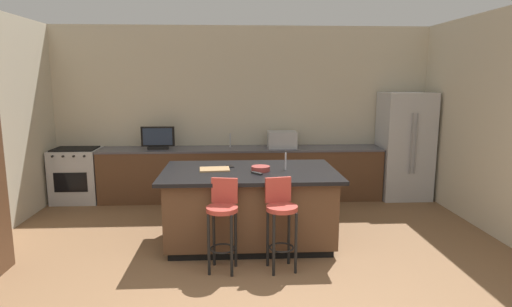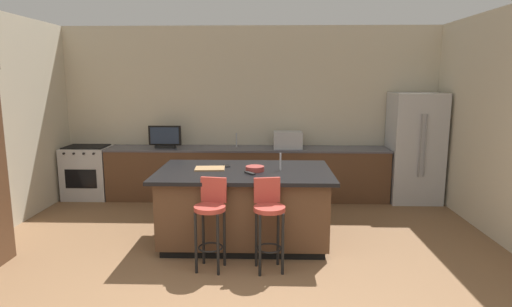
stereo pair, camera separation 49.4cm
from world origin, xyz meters
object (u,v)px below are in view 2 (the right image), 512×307
Objects in this scene: kitchen_island at (244,206)px; fruit_bowl at (255,169)px; range_oven at (88,172)px; cell_phone at (227,166)px; refrigerator at (414,148)px; cutting_board at (210,168)px; tv_monitor at (165,138)px; bar_stool_left at (211,215)px; bar_stool_right at (269,216)px; microwave at (288,140)px; tv_remote at (250,173)px.

fruit_bowl is (0.14, -0.05, 0.49)m from kitchen_island.
cell_phone is at bearing -33.98° from range_oven.
kitchen_island is at bearing -144.74° from refrigerator.
cutting_board is at bearing 170.60° from fruit_bowl.
fruit_bowl is 1.53× the size of cell_phone.
tv_monitor is 2.16m from cutting_board.
range_oven is 1.52m from tv_monitor.
bar_stool_right reaches higher than bar_stool_left.
bar_stool_left is (-0.95, -2.78, -0.43)m from microwave.
refrigerator is at bearing 51.96° from bar_stool_left.
cell_phone is (1.21, -1.70, -0.13)m from tv_monitor.
microwave is 0.87× the size of tv_monitor.
kitchen_island reaches higher than range_oven.
tv_remote reaches higher than cutting_board.
bar_stool_left is at bearing -47.77° from range_oven.
bar_stool_right is at bearing -57.20° from tv_monitor.
kitchen_island is 2.16× the size of bar_stool_left.
tv_monitor reaches higher than microwave.
tv_monitor is 2.40× the size of fruit_bowl.
refrigerator is 7.98× the size of fruit_bowl.
cell_phone is at bearing 87.53° from tv_remote.
tv_monitor is (-4.21, -0.01, 0.15)m from refrigerator.
tv_monitor is 2.55m from fruit_bowl.
microwave is 2.28m from tv_remote.
refrigerator is 1.83× the size of bar_stool_right.
refrigerator reaches higher than cutting_board.
fruit_bowl reaches higher than kitchen_island.
range_oven is 3.98× the size of fruit_bowl.
tv_monitor is 2.10m from cell_phone.
tv_remote reaches higher than range_oven.
refrigerator is 10.79× the size of tv_remote.
refrigerator is at bearing 37.30° from fruit_bowl.
kitchen_island is 2.37× the size of range_oven.
refrigerator is 3.72m from cutting_board.
bar_stool_right reaches higher than range_oven.
microwave is at bearing 61.27° from cutting_board.
range_oven is 3.69m from tv_remote.
range_oven is at bearing 105.10° from tv_remote.
bar_stool_left is at bearing -121.57° from fruit_bowl.
refrigerator reaches higher than bar_stool_right.
cutting_board is at bearing -150.28° from cell_phone.
cutting_board is at bearing -118.73° from microwave.
tv_monitor is at bearing -179.89° from refrigerator.
kitchen_island is 1.18× the size of refrigerator.
bar_stool_right is (-0.32, -2.79, -0.43)m from microwave.
refrigerator is at bearing -0.44° from range_oven.
microwave reaches higher than bar_stool_right.
fruit_bowl is (-0.17, 0.75, 0.36)m from bar_stool_right.
cell_phone is at bearing -116.45° from microwave.
tv_monitor reaches higher than range_oven.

